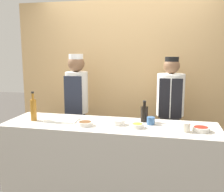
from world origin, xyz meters
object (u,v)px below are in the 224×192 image
at_px(chef_right, 170,115).
at_px(sauce_bowl_white, 118,122).
at_px(chef_left, 77,108).
at_px(bottle_soy, 144,113).
at_px(cup_blue, 151,121).
at_px(sauce_bowl_brown, 85,123).
at_px(sauce_bowl_red, 201,129).
at_px(cutting_board, 62,120).
at_px(cup_cream, 186,127).
at_px(sauce_bowl_yellow, 138,125).
at_px(bottle_amber, 33,109).

bearing_deg(chef_right, sauce_bowl_white, -126.10).
distance_m(sauce_bowl_white, chef_left, 1.02).
relative_size(sauce_bowl_white, chef_left, 0.08).
bearing_deg(bottle_soy, cup_blue, -52.06).
bearing_deg(cup_blue, sauce_bowl_brown, -163.81).
bearing_deg(sauce_bowl_red, chef_left, 153.16).
relative_size(cutting_board, bottle_soy, 1.50).
relative_size(sauce_bowl_white, cup_blue, 1.62).
bearing_deg(chef_right, cup_cream, -79.78).
xyz_separation_m(sauce_bowl_white, chef_right, (0.53, 0.72, -0.08)).
bearing_deg(cutting_board, sauce_bowl_yellow, -5.75).
distance_m(sauce_bowl_yellow, cup_cream, 0.47).
distance_m(cutting_board, chef_left, 0.71).
bearing_deg(bottle_amber, chef_left, 73.06).
bearing_deg(sauce_bowl_brown, cup_blue, 16.19).
distance_m(sauce_bowl_red, bottle_amber, 1.78).
distance_m(sauce_bowl_red, cup_cream, 0.15).
height_order(sauce_bowl_yellow, cup_blue, cup_blue).
relative_size(cup_cream, chef_left, 0.05).
bearing_deg(bottle_soy, cup_cream, -33.64).
relative_size(sauce_bowl_brown, chef_left, 0.10).
distance_m(sauce_bowl_red, cutting_board, 1.46).
relative_size(bottle_amber, cup_blue, 3.91).
relative_size(sauce_bowl_red, chef_right, 0.10).
bearing_deg(cup_cream, bottle_soy, 146.36).
xyz_separation_m(sauce_bowl_red, cup_blue, (-0.49, 0.14, 0.02)).
bearing_deg(chef_left, bottle_soy, -29.05).
distance_m(bottle_soy, chef_left, 1.12).
relative_size(cutting_board, chef_right, 0.22).
bearing_deg(cup_blue, cutting_board, -176.25).
bearing_deg(sauce_bowl_yellow, chef_right, 68.19).
height_order(sauce_bowl_red, chef_right, chef_right).
height_order(bottle_amber, cup_cream, bottle_amber).
bearing_deg(chef_left, cup_cream, -30.49).
distance_m(sauce_bowl_brown, bottle_soy, 0.65).
relative_size(bottle_soy, chef_left, 0.14).
xyz_separation_m(bottle_soy, bottle_amber, (-1.21, -0.22, 0.04)).
height_order(sauce_bowl_yellow, bottle_soy, bottle_soy).
bearing_deg(bottle_soy, cutting_board, -169.51).
relative_size(cup_cream, cup_blue, 1.08).
bearing_deg(bottle_amber, sauce_bowl_red, -0.72).
bearing_deg(chef_left, bottle_amber, -106.94).
relative_size(bottle_soy, chef_right, 0.14).
xyz_separation_m(sauce_bowl_red, chef_right, (-0.29, 0.78, -0.07)).
height_order(sauce_bowl_white, cutting_board, sauce_bowl_white).
bearing_deg(sauce_bowl_brown, sauce_bowl_white, 18.66).
distance_m(cup_blue, chef_left, 1.23).
bearing_deg(sauce_bowl_white, cup_blue, 13.68).
distance_m(sauce_bowl_white, sauce_bowl_red, 0.82).
height_order(sauce_bowl_yellow, sauce_bowl_red, sauce_bowl_red).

